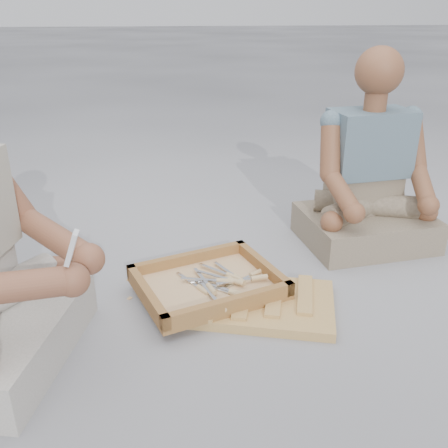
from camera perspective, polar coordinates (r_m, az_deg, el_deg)
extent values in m
plane|color=#9F9FA4|center=(1.99, 1.22, -10.55)|extent=(60.00, 60.00, 0.00)
cube|color=olive|center=(2.04, 4.12, -9.00)|extent=(0.67, 0.54, 0.04)
cube|color=brown|center=(2.08, -1.84, -7.26)|extent=(0.67, 0.60, 0.02)
cube|color=brown|center=(2.23, -4.07, -4.01)|extent=(0.54, 0.22, 0.06)
cube|color=brown|center=(1.91, 0.77, -9.19)|extent=(0.54, 0.22, 0.06)
cube|color=brown|center=(2.17, 4.46, -4.84)|extent=(0.18, 0.43, 0.06)
cube|color=brown|center=(1.99, -8.79, -8.01)|extent=(0.18, 0.43, 0.06)
cube|color=#D5B57D|center=(2.08, -1.84, -6.97)|extent=(0.59, 0.52, 0.01)
cube|color=silver|center=(2.10, -1.31, -5.84)|extent=(0.13, 0.10, 0.00)
cylinder|color=#A67E57|center=(2.05, 1.37, -6.57)|extent=(0.07, 0.06, 0.02)
cube|color=silver|center=(2.16, 0.06, -5.15)|extent=(0.08, 0.14, 0.00)
cylinder|color=#A67E57|center=(2.08, 1.78, -6.36)|extent=(0.05, 0.07, 0.02)
cube|color=silver|center=(2.09, -2.07, -6.44)|extent=(0.15, 0.02, 0.00)
cylinder|color=#A67E57|center=(2.10, 0.93, -6.25)|extent=(0.07, 0.02, 0.02)
cube|color=silver|center=(2.06, 1.13, -6.55)|extent=(0.15, 0.04, 0.00)
cylinder|color=#A67E57|center=(2.09, 4.04, -6.13)|extent=(0.07, 0.03, 0.02)
cube|color=silver|center=(2.07, -2.90, -6.33)|extent=(0.15, 0.05, 0.00)
cylinder|color=#A67E57|center=(2.06, 0.14, -6.53)|extent=(0.07, 0.04, 0.02)
cube|color=silver|center=(2.04, -1.24, -7.26)|extent=(0.13, 0.10, 0.00)
cylinder|color=#A67E57|center=(1.99, 1.49, -8.08)|extent=(0.07, 0.06, 0.02)
cube|color=silver|center=(2.10, -2.60, -6.01)|extent=(0.06, 0.15, 0.00)
cylinder|color=#A67E57|center=(2.01, -1.44, -7.44)|extent=(0.04, 0.07, 0.02)
cube|color=silver|center=(2.10, -4.20, -6.34)|extent=(0.09, 0.13, 0.00)
cylinder|color=#A67E57|center=(2.03, -2.40, -7.57)|extent=(0.06, 0.07, 0.02)
cube|color=silver|center=(2.16, -1.22, -5.16)|extent=(0.12, 0.12, 0.00)
cylinder|color=#A67E57|center=(2.10, 1.12, -6.06)|extent=(0.06, 0.07, 0.02)
cube|color=silver|center=(2.05, -1.11, -7.06)|extent=(0.12, 0.11, 0.00)
cylinder|color=#A67E57|center=(2.00, 1.54, -7.93)|extent=(0.07, 0.06, 0.02)
cube|color=silver|center=(2.00, -1.71, -7.75)|extent=(0.06, 0.15, 0.00)
cylinder|color=#A67E57|center=(1.91, -0.40, -9.32)|extent=(0.04, 0.07, 0.02)
cube|color=silver|center=(2.08, 1.56, -6.61)|extent=(0.13, 0.10, 0.00)
cylinder|color=#A67E57|center=(2.15, 3.70, -5.61)|extent=(0.07, 0.06, 0.02)
cube|color=#D5B57D|center=(2.12, 0.92, -8.10)|extent=(0.02, 0.02, 0.00)
cube|color=#D5B57D|center=(2.13, -10.74, -8.34)|extent=(0.02, 0.02, 0.00)
cube|color=#D5B57D|center=(2.43, -0.67, -3.59)|extent=(0.02, 0.02, 0.00)
cube|color=#D5B57D|center=(2.32, 5.00, -5.21)|extent=(0.02, 0.02, 0.00)
cube|color=#D5B57D|center=(2.30, -7.14, -5.48)|extent=(0.02, 0.02, 0.00)
cube|color=#D5B57D|center=(2.07, -2.53, -8.89)|extent=(0.02, 0.02, 0.00)
cube|color=#D5B57D|center=(1.99, 0.46, -10.41)|extent=(0.02, 0.02, 0.00)
cube|color=#D5B57D|center=(2.07, 7.27, -9.07)|extent=(0.02, 0.02, 0.00)
cube|color=#D5B57D|center=(2.17, 7.33, -7.41)|extent=(0.02, 0.02, 0.00)
cube|color=#D5B57D|center=(2.16, 0.03, -7.41)|extent=(0.02, 0.02, 0.00)
cube|color=#D5B57D|center=(1.96, -5.76, -11.21)|extent=(0.02, 0.02, 0.00)
cube|color=#D5B57D|center=(2.03, 0.24, -9.72)|extent=(0.02, 0.02, 0.00)
cube|color=#D5B57D|center=(2.31, -9.91, -5.52)|extent=(0.02, 0.02, 0.00)
cube|color=#D5B57D|center=(2.26, -10.78, -6.29)|extent=(0.02, 0.02, 0.00)
sphere|color=brown|center=(1.67, -15.20, -3.88)|extent=(0.11, 0.11, 0.11)
sphere|color=brown|center=(1.56, -16.92, -6.14)|extent=(0.11, 0.11, 0.11)
cube|color=gray|center=(2.64, 15.79, -0.39)|extent=(0.67, 0.56, 0.16)
cube|color=gray|center=(2.63, 15.54, 3.62)|extent=(0.36, 0.25, 0.19)
cube|color=slate|center=(2.55, 16.28, 8.89)|extent=(0.41, 0.28, 0.32)
sphere|color=brown|center=(2.48, 17.32, 16.37)|extent=(0.22, 0.22, 0.22)
sphere|color=brown|center=(2.51, 22.34, 1.99)|extent=(0.10, 0.10, 0.10)
sphere|color=brown|center=(2.31, 14.67, 1.24)|extent=(0.10, 0.10, 0.10)
cube|color=silver|center=(1.51, -17.02, -2.64)|extent=(0.05, 0.04, 0.10)
cube|color=black|center=(1.50, -17.06, -2.32)|extent=(0.02, 0.03, 0.03)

